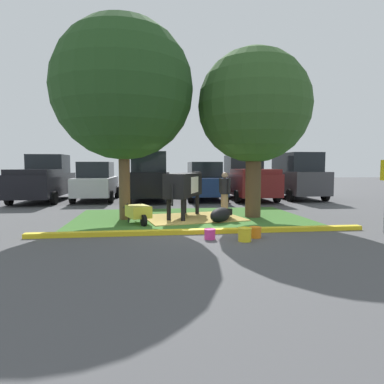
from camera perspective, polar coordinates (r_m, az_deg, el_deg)
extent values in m
plane|color=#4C4C4F|center=(9.88, 0.57, -6.18)|extent=(80.00, 80.00, 0.00)
cube|color=#386B28|center=(11.82, -0.33, -4.37)|extent=(7.93, 5.13, 0.02)
cube|color=yellow|center=(9.16, 1.76, -6.64)|extent=(9.13, 0.24, 0.12)
cube|color=tan|center=(11.71, 0.19, -4.39)|extent=(3.60, 2.97, 0.04)
cylinder|color=brown|center=(11.58, -11.33, 2.06)|extent=(0.37, 0.37, 2.72)
sphere|color=#23471E|center=(11.84, -11.56, 16.63)|extent=(4.64, 4.64, 4.64)
cylinder|color=#4C3823|center=(12.09, 10.28, 1.72)|extent=(0.54, 0.54, 2.53)
sphere|color=#2D5123|center=(12.25, 10.45, 14.11)|extent=(3.91, 3.91, 3.91)
cube|color=black|center=(11.75, -1.39, 1.21)|extent=(1.56, 2.39, 0.80)
cube|color=white|center=(11.89, -1.17, 1.25)|extent=(1.02, 1.11, 0.56)
cylinder|color=black|center=(13.02, 0.39, 1.97)|extent=(0.55, 0.71, 0.58)
cube|color=black|center=(13.32, 0.76, 2.80)|extent=(0.41, 0.51, 0.32)
cube|color=white|center=(13.51, 0.99, 2.65)|extent=(0.23, 0.19, 0.20)
cylinder|color=black|center=(12.71, -1.25, -2.07)|extent=(0.14, 0.14, 0.76)
cylinder|color=black|center=(12.57, 0.88, -2.14)|extent=(0.14, 0.14, 0.76)
cylinder|color=black|center=(11.09, -3.94, -3.04)|extent=(0.14, 0.14, 0.76)
cylinder|color=black|center=(10.93, -1.53, -3.14)|extent=(0.14, 0.14, 0.76)
cylinder|color=black|center=(10.63, -3.35, -0.48)|extent=(0.06, 0.06, 0.70)
ellipsoid|color=black|center=(10.96, 4.81, -3.88)|extent=(1.05, 1.17, 0.48)
cube|color=black|center=(11.49, 6.09, -3.39)|extent=(0.33, 0.34, 0.22)
cube|color=silver|center=(11.60, 6.33, -3.32)|extent=(0.12, 0.11, 0.16)
cylinder|color=black|center=(11.37, 4.74, -4.49)|extent=(0.29, 0.34, 0.10)
cylinder|color=#9E7F5B|center=(12.27, 5.52, -2.21)|extent=(0.26, 0.26, 0.81)
cylinder|color=black|center=(12.21, 5.54, 0.99)|extent=(0.34, 0.34, 0.56)
sphere|color=tan|center=(12.19, 5.55, 2.81)|extent=(0.22, 0.22, 0.22)
cylinder|color=black|center=(12.06, 6.30, 1.07)|extent=(0.09, 0.09, 0.53)
cylinder|color=black|center=(12.36, 4.80, 1.16)|extent=(0.09, 0.09, 0.53)
cube|color=gold|center=(10.70, -9.05, -3.25)|extent=(0.87, 1.05, 0.36)
cylinder|color=black|center=(10.27, -8.14, -4.81)|extent=(0.22, 0.37, 0.36)
cylinder|color=black|center=(11.09, -8.44, -4.43)|extent=(0.04, 0.04, 0.24)
cylinder|color=black|center=(10.96, -10.62, -4.57)|extent=(0.04, 0.04, 0.24)
cylinder|color=black|center=(11.37, -9.04, -2.19)|extent=(0.22, 0.51, 0.23)
cylinder|color=black|center=(11.24, -11.17, -2.29)|extent=(0.22, 0.51, 0.23)
cylinder|color=#EA3893|center=(8.47, 3.03, -7.14)|extent=(0.27, 0.27, 0.24)
torus|color=#EA3893|center=(8.45, 3.03, -6.33)|extent=(0.30, 0.30, 0.02)
cylinder|color=yellow|center=(8.32, 8.89, -7.13)|extent=(0.32, 0.32, 0.32)
torus|color=yellow|center=(8.29, 8.90, -6.05)|extent=(0.34, 0.34, 0.02)
cylinder|color=orange|center=(8.79, 10.61, -6.73)|extent=(0.30, 0.30, 0.26)
torus|color=orange|center=(8.76, 10.63, -5.89)|extent=(0.32, 0.32, 0.02)
cube|color=black|center=(18.94, -23.76, 1.19)|extent=(2.08, 5.43, 1.10)
cube|color=black|center=(19.82, -23.05, 4.37)|extent=(1.87, 1.83, 1.00)
cube|color=black|center=(17.76, -24.99, 3.12)|extent=(1.94, 2.73, 0.24)
cylinder|color=black|center=(20.95, -24.91, -0.08)|extent=(0.23, 0.64, 0.64)
cylinder|color=black|center=(20.40, -19.57, -0.03)|extent=(0.23, 0.64, 0.64)
cylinder|color=black|center=(17.67, -28.50, -0.97)|extent=(0.23, 0.64, 0.64)
cylinder|color=black|center=(17.02, -22.24, -0.95)|extent=(0.23, 0.64, 0.64)
cube|color=silver|center=(18.40, -15.82, 1.00)|extent=(1.87, 4.43, 0.90)
cube|color=black|center=(18.37, -15.87, 3.64)|extent=(1.62, 2.22, 0.80)
cylinder|color=black|center=(19.99, -17.67, -0.07)|extent=(0.23, 0.64, 0.64)
cylinder|color=black|center=(19.72, -12.54, -0.03)|extent=(0.23, 0.64, 0.64)
cylinder|color=black|center=(17.20, -19.51, -0.82)|extent=(0.23, 0.64, 0.64)
cylinder|color=black|center=(16.89, -13.56, -0.78)|extent=(0.23, 0.64, 0.64)
cube|color=black|center=(17.81, -7.22, 1.51)|extent=(1.97, 4.63, 1.20)
cube|color=black|center=(17.79, -7.26, 5.05)|extent=(1.72, 3.23, 1.00)
cylinder|color=black|center=(19.38, -9.96, -0.07)|extent=(0.23, 0.64, 0.64)
cylinder|color=black|center=(19.35, -4.34, -0.02)|extent=(0.23, 0.64, 0.64)
cylinder|color=black|center=(16.41, -10.59, -0.89)|extent=(0.23, 0.64, 0.64)
cylinder|color=black|center=(16.38, -3.95, -0.83)|extent=(0.23, 0.64, 0.64)
cube|color=navy|center=(18.18, 2.07, 1.12)|extent=(1.87, 4.43, 0.90)
cube|color=black|center=(18.15, 2.08, 3.80)|extent=(1.62, 2.22, 0.80)
cylinder|color=black|center=(19.52, -1.17, 0.03)|extent=(0.23, 0.64, 0.64)
cylinder|color=black|center=(19.76, 4.03, 0.07)|extent=(0.23, 0.64, 0.64)
cylinder|color=black|center=(16.68, -0.26, -0.72)|extent=(0.23, 0.64, 0.64)
cylinder|color=black|center=(16.97, 5.79, -0.66)|extent=(0.23, 0.64, 0.64)
cube|color=maroon|center=(18.56, 9.35, 1.44)|extent=(2.08, 5.43, 1.10)
cube|color=black|center=(19.44, 8.63, 4.68)|extent=(1.87, 1.83, 1.00)
cube|color=maroon|center=(17.37, 10.47, 3.44)|extent=(1.94, 2.73, 0.24)
cylinder|color=black|center=(20.05, 5.21, 0.13)|extent=(0.23, 0.64, 0.64)
cylinder|color=black|center=(20.55, 10.68, 0.18)|extent=(0.23, 0.64, 0.64)
cylinder|color=black|center=(16.64, 7.65, -0.77)|extent=(0.23, 0.64, 0.64)
cylinder|color=black|center=(17.24, 14.11, -0.69)|extent=(0.23, 0.64, 0.64)
cube|color=#3D3D42|center=(19.61, 17.12, 1.61)|extent=(1.97, 4.63, 1.20)
cube|color=black|center=(19.59, 17.19, 4.83)|extent=(1.72, 3.23, 1.00)
cylinder|color=black|center=(20.69, 13.01, 0.17)|extent=(0.23, 0.64, 0.64)
cylinder|color=black|center=(21.39, 17.82, 0.20)|extent=(0.23, 0.64, 0.64)
cylinder|color=black|center=(17.90, 16.20, -0.55)|extent=(0.23, 0.64, 0.64)
cylinder|color=black|center=(18.72, 21.57, -0.47)|extent=(0.23, 0.64, 0.64)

